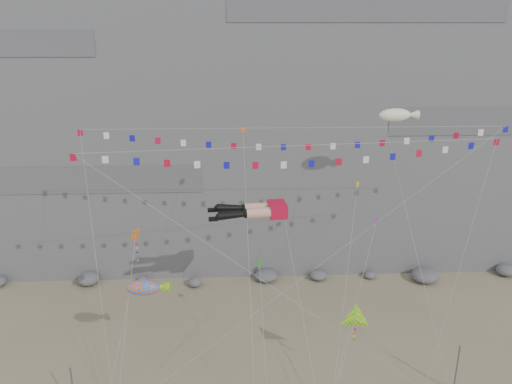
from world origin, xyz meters
TOP-DOWN VIEW (x-y plane):
  - ground at (0.00, 0.00)m, footprint 120.00×120.00m
  - cliff at (0.00, 32.00)m, footprint 80.00×28.00m
  - talus_boulders at (0.00, 17.00)m, footprint 60.00×3.00m
  - anchor_pole_right at (13.74, -1.85)m, footprint 0.12×0.12m
  - legs_kite at (-1.71, 4.95)m, footprint 8.45×14.35m
  - flag_banner_upper at (1.83, 7.77)m, footprint 36.23×11.49m
  - flag_banner_lower at (1.40, 2.89)m, footprint 32.58×6.30m
  - harlequin_kite at (-11.64, 4.29)m, footprint 1.96×8.63m
  - fish_windsock at (-10.42, -0.29)m, footprint 4.96×3.22m
  - delta_kite at (5.53, -1.46)m, footprint 4.87×6.30m
  - blimp_windsock at (11.09, 10.42)m, footprint 4.43×13.45m
  - small_kite_a at (-2.64, 8.89)m, footprint 1.11×16.28m
  - small_kite_b at (8.42, 4.81)m, footprint 6.52×11.20m
  - small_kite_c at (-1.48, 3.30)m, footprint 1.02×12.08m
  - small_kite_d at (7.72, 9.04)m, footprint 5.36×15.37m

SIDE VIEW (x-z plane):
  - ground at x=0.00m, z-range 0.00..0.00m
  - talus_boulders at x=0.00m, z-range 0.00..1.20m
  - anchor_pole_right at x=13.74m, z-range 0.00..4.28m
  - delta_kite at x=5.53m, z-range 1.87..11.39m
  - small_kite_c at x=-1.48m, z-range 1.56..16.18m
  - fish_windsock at x=-10.42m, z-range 4.06..14.07m
  - harlequin_kite at x=-11.64m, z-range 4.53..18.24m
  - small_kite_b at x=8.42m, z-range 3.19..20.20m
  - legs_kite at x=-1.71m, z-range 3.73..22.50m
  - small_kite_d at x=7.72m, z-range 3.06..23.83m
  - small_kite_a at x=-2.64m, z-range 6.18..30.79m
  - flag_banner_lower at x=1.40m, z-range 8.05..30.09m
  - flag_banner_upper at x=1.83m, z-range 6.11..32.80m
  - blimp_windsock at x=11.09m, z-range 8.12..31.88m
  - cliff at x=0.00m, z-range 0.00..50.00m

